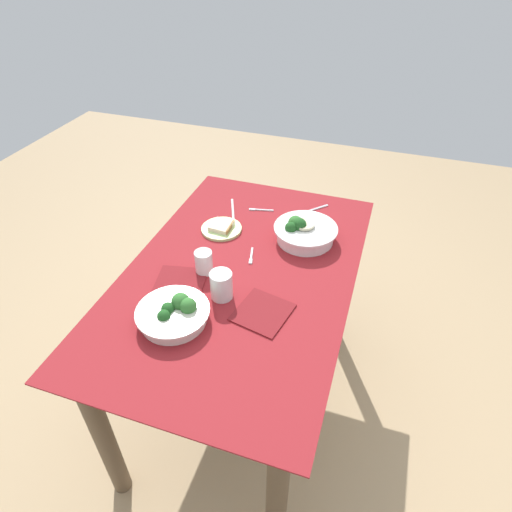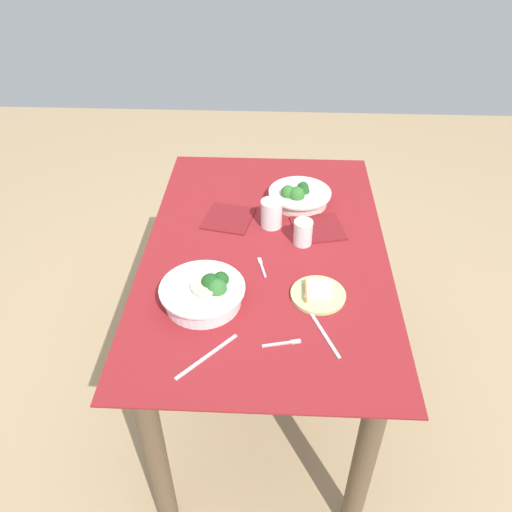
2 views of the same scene
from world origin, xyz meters
The scene contains 13 objects.
ground_plane centered at (0.00, 0.00, 0.00)m, with size 6.00×6.00×0.00m, color tan.
dining_table centered at (0.00, 0.00, 0.64)m, with size 1.32×0.83×0.77m.
broccoli_bowl_far centered at (-0.30, 0.12, 0.80)m, with size 0.24×0.24×0.09m.
broccoli_bowl_near centered at (0.27, -0.18, 0.81)m, with size 0.26×0.26×0.10m.
bread_side_plate centered at (0.23, 0.17, 0.78)m, with size 0.17×0.17×0.03m.
water_glass_center centered at (-0.14, 0.02, 0.82)m, with size 0.08×0.08×0.10m, color silver.
water_glass_side centered at (-0.04, 0.13, 0.82)m, with size 0.07×0.07×0.09m, color silver.
fork_by_far_bowl centered at (0.43, 0.06, 0.77)m, with size 0.03×0.11×0.00m.
fork_by_near_bowl centered at (0.10, -0.01, 0.77)m, with size 0.10×0.03×0.00m.
table_knife_left centered at (0.39, 0.18, 0.77)m, with size 0.18×0.01×0.00m, color #B7B7BC.
table_knife_right centered at (0.49, -0.15, 0.77)m, with size 0.22×0.01×0.00m, color #B7B7BC.
napkin_folded_upper centered at (-0.18, -0.14, 0.77)m, with size 0.18×0.17×0.01m, color maroon.
napkin_folded_lower centered at (-0.13, 0.19, 0.77)m, with size 0.17×0.18×0.01m, color maroon.
Camera 2 is at (1.40, 0.03, 1.86)m, focal length 36.00 mm.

